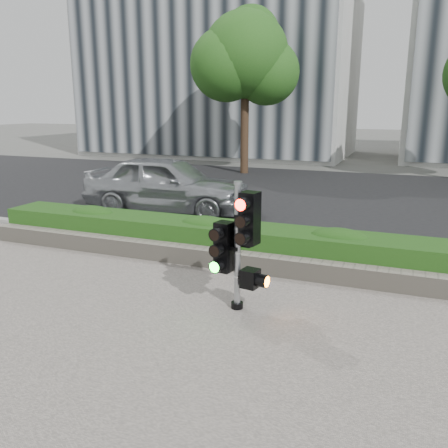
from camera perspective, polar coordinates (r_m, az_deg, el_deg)
The scene contains 10 objects.
ground at distance 7.29m, azimuth -1.59°, elevation -10.60°, with size 120.00×120.00×0.00m, color #51514C.
sidewalk at distance 5.37m, azimuth -12.83°, elevation -20.62°, with size 16.00×11.00×0.03m, color #9E9389.
road at distance 16.57m, azimuth 12.10°, elevation 3.23°, with size 60.00×13.00×0.02m, color black.
curb at distance 10.05m, azimuth 5.47°, elevation -3.24°, with size 60.00×0.25×0.12m, color gray.
stone_wall at distance 8.87m, azimuth 3.23°, elevation -4.63°, with size 12.00×0.32×0.34m, color gray.
hedge at distance 9.41m, azimuth 4.49°, elevation -2.46°, with size 12.00×1.00×0.68m, color #347624.
building_left at distance 31.63m, azimuth -0.27°, elevation 22.19°, with size 16.00×9.00×15.00m, color #B7B7B2.
tree_left at distance 21.93m, azimuth 2.59°, elevation 19.31°, with size 4.61×4.03×7.34m.
traffic_signal at distance 7.01m, azimuth 1.95°, elevation -1.91°, with size 0.70×0.55×1.96m.
car_silver at distance 13.79m, azimuth -6.84°, elevation 4.79°, with size 1.94×4.81×1.64m, color #A3A6AA.
Camera 1 is at (2.61, -6.08, 3.04)m, focal length 38.00 mm.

